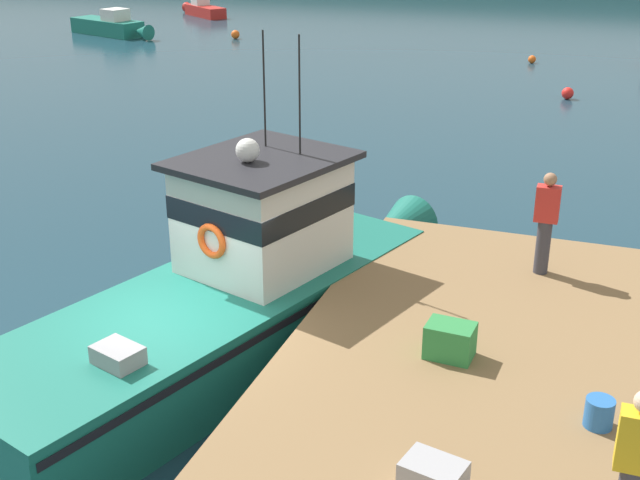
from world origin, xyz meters
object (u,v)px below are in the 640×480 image
(mooring_buoy_inshore, at_px, (568,93))
(mooring_buoy_spare_mooring, at_px, (235,34))
(main_fishing_boat, at_px, (238,290))
(mooring_buoy_channel_marker, at_px, (532,59))
(moored_boat_far_right, at_px, (112,26))
(moored_boat_off_the_point, at_px, (203,10))
(deckhand_by_the_boat, at_px, (634,468))
(crate_single_by_cleat, at_px, (433,476))
(crate_stack_near_edge, at_px, (450,341))
(bait_bucket, at_px, (599,413))
(deckhand_further_back, at_px, (546,221))

(mooring_buoy_inshore, height_order, mooring_buoy_spare_mooring, mooring_buoy_spare_mooring)
(main_fishing_boat, bearing_deg, mooring_buoy_channel_marker, 86.76)
(main_fishing_boat, bearing_deg, mooring_buoy_spare_mooring, 115.41)
(moored_boat_far_right, bearing_deg, moored_boat_off_the_point, 84.18)
(deckhand_by_the_boat, bearing_deg, crate_single_by_cleat, 174.53)
(crate_single_by_cleat, xyz_separation_m, moored_boat_far_right, (-23.98, 31.10, -0.89))
(main_fishing_boat, relative_size, mooring_buoy_channel_marker, 29.31)
(main_fishing_boat, bearing_deg, crate_single_by_cleat, -44.11)
(crate_stack_near_edge, relative_size, mooring_buoy_spare_mooring, 1.38)
(crate_single_by_cleat, distance_m, moored_boat_off_the_point, 45.91)
(crate_stack_near_edge, relative_size, mooring_buoy_channel_marker, 1.78)
(bait_bucket, relative_size, moored_boat_off_the_point, 0.09)
(mooring_buoy_inshore, relative_size, mooring_buoy_spare_mooring, 0.97)
(bait_bucket, xyz_separation_m, mooring_buoy_channel_marker, (-3.88, 28.81, -1.20))
(main_fishing_boat, height_order, bait_bucket, main_fishing_boat)
(crate_single_by_cleat, relative_size, moored_boat_far_right, 0.11)
(mooring_buoy_inshore, bearing_deg, moored_boat_off_the_point, 145.11)
(main_fishing_boat, relative_size, deckhand_further_back, 6.07)
(mooring_buoy_inshore, bearing_deg, mooring_buoy_channel_marker, 106.68)
(bait_bucket, bearing_deg, crate_single_by_cleat, -131.56)
(main_fishing_boat, distance_m, crate_single_by_cleat, 5.45)
(deckhand_by_the_boat, distance_m, moored_boat_far_right, 40.54)
(crate_single_by_cleat, relative_size, bait_bucket, 1.76)
(deckhand_by_the_boat, bearing_deg, mooring_buoy_inshore, 95.17)
(main_fishing_boat, height_order, crate_single_by_cleat, main_fishing_boat)
(deckhand_by_the_boat, height_order, mooring_buoy_inshore, deckhand_by_the_boat)
(crate_stack_near_edge, xyz_separation_m, moored_boat_far_right, (-23.61, 28.49, -0.95))
(mooring_buoy_inshore, bearing_deg, moored_boat_far_right, 162.85)
(deckhand_further_back, distance_m, mooring_buoy_spare_mooring, 32.13)
(crate_single_by_cleat, bearing_deg, bait_bucket, 48.44)
(crate_stack_near_edge, height_order, moored_boat_far_right, crate_stack_near_edge)
(bait_bucket, bearing_deg, mooring_buoy_channel_marker, 97.67)
(crate_single_by_cleat, xyz_separation_m, mooring_buoy_channel_marker, (-2.39, 30.49, -1.19))
(moored_boat_far_right, xyz_separation_m, mooring_buoy_inshore, (23.58, -7.28, -0.26))
(deckhand_further_back, bearing_deg, crate_single_by_cleat, -94.56)
(crate_stack_near_edge, xyz_separation_m, moored_boat_off_the_point, (-22.74, 37.05, -1.05))
(bait_bucket, bearing_deg, mooring_buoy_inshore, 94.86)
(moored_boat_off_the_point, xyz_separation_m, mooring_buoy_channel_marker, (20.71, -9.17, -0.20))
(moored_boat_off_the_point, relative_size, moored_boat_far_right, 0.72)
(crate_stack_near_edge, xyz_separation_m, deckhand_further_back, (0.82, 3.03, 0.63))
(bait_bucket, xyz_separation_m, moored_boat_off_the_point, (-24.60, 37.98, -1.00))
(bait_bucket, relative_size, deckhand_further_back, 0.21)
(crate_single_by_cleat, relative_size, deckhand_by_the_boat, 0.37)
(moored_boat_off_the_point, bearing_deg, deckhand_further_back, -55.30)
(crate_single_by_cleat, distance_m, crate_stack_near_edge, 2.64)
(moored_boat_far_right, bearing_deg, crate_single_by_cleat, -52.36)
(deckhand_further_back, distance_m, mooring_buoy_channel_marker, 25.08)
(bait_bucket, bearing_deg, deckhand_further_back, 104.68)
(bait_bucket, xyz_separation_m, moored_boat_far_right, (-25.47, 29.42, -0.90))
(moored_boat_off_the_point, bearing_deg, crate_single_by_cleat, -59.77)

